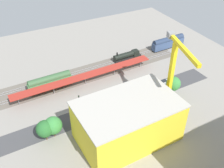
{
  "coord_description": "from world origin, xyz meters",
  "views": [
    {
      "loc": [
        34.44,
        75.06,
        67.28
      ],
      "look_at": [
        -4.7,
        0.03,
        5.74
      ],
      "focal_mm": 42.12,
      "sensor_mm": 36.0,
      "label": 1
    }
  ],
  "objects_px": {
    "parked_car_0": "(164,82)",
    "street_tree_0": "(53,125)",
    "parked_car_1": "(149,86)",
    "street_tree_2": "(173,84)",
    "passenger_coach": "(168,42)",
    "street_tree_3": "(108,109)",
    "construction_building": "(128,122)",
    "street_tree_1": "(113,102)",
    "parked_car_2": "(133,91)",
    "street_tree_4": "(45,129)",
    "freight_coach_far": "(50,82)",
    "parked_car_3": "(118,97)",
    "platform_canopy_near": "(85,76)",
    "tower_crane": "(172,75)",
    "box_truck_0": "(136,96)",
    "locomotive": "(128,56)",
    "traffic_light": "(79,100)"
  },
  "relations": [
    {
      "from": "street_tree_2",
      "to": "street_tree_3",
      "type": "xyz_separation_m",
      "value": [
        29.38,
        0.34,
        -0.96
      ]
    },
    {
      "from": "parked_car_0",
      "to": "street_tree_0",
      "type": "xyz_separation_m",
      "value": [
        51.45,
        7.7,
        4.19
      ]
    },
    {
      "from": "street_tree_2",
      "to": "freight_coach_far",
      "type": "bearing_deg",
      "value": -33.18
    },
    {
      "from": "street_tree_2",
      "to": "tower_crane",
      "type": "bearing_deg",
      "value": 42.6
    },
    {
      "from": "tower_crane",
      "to": "street_tree_0",
      "type": "height_order",
      "value": "tower_crane"
    },
    {
      "from": "street_tree_1",
      "to": "parked_car_2",
      "type": "bearing_deg",
      "value": -151.4
    },
    {
      "from": "platform_canopy_near",
      "to": "parked_car_3",
      "type": "distance_m",
      "value": 17.19
    },
    {
      "from": "parked_car_0",
      "to": "parked_car_3",
      "type": "bearing_deg",
      "value": -1.2
    },
    {
      "from": "parked_car_3",
      "to": "construction_building",
      "type": "bearing_deg",
      "value": 70.25
    },
    {
      "from": "construction_building",
      "to": "tower_crane",
      "type": "distance_m",
      "value": 22.1
    },
    {
      "from": "tower_crane",
      "to": "box_truck_0",
      "type": "relative_size",
      "value": 3.38
    },
    {
      "from": "parked_car_2",
      "to": "box_truck_0",
      "type": "distance_m",
      "value": 4.52
    },
    {
      "from": "freight_coach_far",
      "to": "street_tree_1",
      "type": "bearing_deg",
      "value": 120.93
    },
    {
      "from": "parked_car_1",
      "to": "parked_car_2",
      "type": "height_order",
      "value": "parked_car_1"
    },
    {
      "from": "parked_car_3",
      "to": "parked_car_2",
      "type": "bearing_deg",
      "value": -179.71
    },
    {
      "from": "parked_car_2",
      "to": "street_tree_2",
      "type": "height_order",
      "value": "street_tree_2"
    },
    {
      "from": "freight_coach_far",
      "to": "parked_car_0",
      "type": "height_order",
      "value": "freight_coach_far"
    },
    {
      "from": "parked_car_1",
      "to": "street_tree_4",
      "type": "distance_m",
      "value": 48.27
    },
    {
      "from": "freight_coach_far",
      "to": "parked_car_1",
      "type": "xyz_separation_m",
      "value": [
        -37.54,
        18.87,
        -2.51
      ]
    },
    {
      "from": "parked_car_3",
      "to": "passenger_coach",
      "type": "bearing_deg",
      "value": -150.4
    },
    {
      "from": "parked_car_1",
      "to": "tower_crane",
      "type": "height_order",
      "value": "tower_crane"
    },
    {
      "from": "passenger_coach",
      "to": "street_tree_3",
      "type": "distance_m",
      "value": 63.11
    },
    {
      "from": "construction_building",
      "to": "street_tree_4",
      "type": "bearing_deg",
      "value": -26.74
    },
    {
      "from": "tower_crane",
      "to": "box_truck_0",
      "type": "bearing_deg",
      "value": -64.37
    },
    {
      "from": "locomotive",
      "to": "parked_car_3",
      "type": "distance_m",
      "value": 31.75
    },
    {
      "from": "parked_car_1",
      "to": "street_tree_2",
      "type": "height_order",
      "value": "street_tree_2"
    },
    {
      "from": "locomotive",
      "to": "passenger_coach",
      "type": "height_order",
      "value": "passenger_coach"
    },
    {
      "from": "street_tree_2",
      "to": "construction_building",
      "type": "bearing_deg",
      "value": 22.21
    },
    {
      "from": "street_tree_1",
      "to": "passenger_coach",
      "type": "bearing_deg",
      "value": -147.16
    },
    {
      "from": "construction_building",
      "to": "street_tree_0",
      "type": "relative_size",
      "value": 3.99
    },
    {
      "from": "parked_car_3",
      "to": "street_tree_3",
      "type": "xyz_separation_m",
      "value": [
        8.82,
        9.0,
        4.15
      ]
    },
    {
      "from": "street_tree_0",
      "to": "street_tree_1",
      "type": "relative_size",
      "value": 0.99
    },
    {
      "from": "freight_coach_far",
      "to": "parked_car_2",
      "type": "bearing_deg",
      "value": 147.01
    },
    {
      "from": "platform_canopy_near",
      "to": "street_tree_4",
      "type": "height_order",
      "value": "street_tree_4"
    },
    {
      "from": "street_tree_1",
      "to": "parked_car_0",
      "type": "bearing_deg",
      "value": -166.5
    },
    {
      "from": "parked_car_0",
      "to": "parked_car_2",
      "type": "bearing_deg",
      "value": -1.93
    },
    {
      "from": "parked_car_3",
      "to": "street_tree_0",
      "type": "xyz_separation_m",
      "value": [
        28.85,
        8.17,
        4.24
      ]
    },
    {
      "from": "street_tree_3",
      "to": "traffic_light",
      "type": "bearing_deg",
      "value": -55.62
    },
    {
      "from": "passenger_coach",
      "to": "street_tree_4",
      "type": "bearing_deg",
      "value": 23.89
    },
    {
      "from": "locomotive",
      "to": "traffic_light",
      "type": "distance_m",
      "value": 42.59
    },
    {
      "from": "platform_canopy_near",
      "to": "parked_car_0",
      "type": "xyz_separation_m",
      "value": [
        -30.16,
        15.52,
        -3.4
      ]
    },
    {
      "from": "passenger_coach",
      "to": "parked_car_3",
      "type": "height_order",
      "value": "passenger_coach"
    },
    {
      "from": "street_tree_0",
      "to": "traffic_light",
      "type": "xyz_separation_m",
      "value": [
        -12.97,
        -9.51,
        -0.85
      ]
    },
    {
      "from": "parked_car_1",
      "to": "box_truck_0",
      "type": "relative_size",
      "value": 0.45
    },
    {
      "from": "platform_canopy_near",
      "to": "street_tree_1",
      "type": "xyz_separation_m",
      "value": [
        -1.47,
        22.41,
        1.27
      ]
    },
    {
      "from": "parked_car_0",
      "to": "street_tree_3",
      "type": "relative_size",
      "value": 0.66
    },
    {
      "from": "passenger_coach",
      "to": "box_truck_0",
      "type": "distance_m",
      "value": 48.13
    },
    {
      "from": "parked_car_1",
      "to": "construction_building",
      "type": "relative_size",
      "value": 0.13
    },
    {
      "from": "parked_car_0",
      "to": "parked_car_3",
      "type": "relative_size",
      "value": 1.0
    },
    {
      "from": "parked_car_1",
      "to": "street_tree_0",
      "type": "distance_m",
      "value": 45.4
    }
  ]
}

